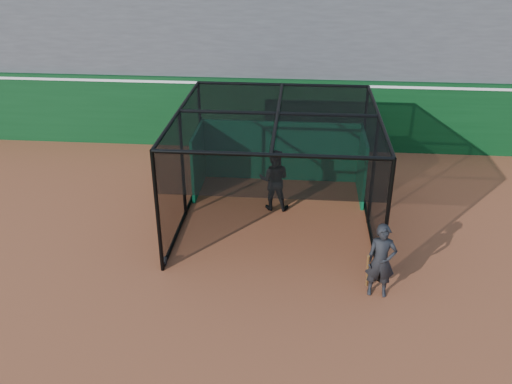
{
  "coord_description": "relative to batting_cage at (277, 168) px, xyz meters",
  "views": [
    {
      "loc": [
        1.63,
        -9.72,
        7.32
      ],
      "look_at": [
        0.62,
        2.0,
        1.4
      ],
      "focal_mm": 38.0,
      "sensor_mm": 36.0,
      "label": 1
    }
  ],
  "objects": [
    {
      "name": "ground",
      "position": [
        -1.05,
        -3.23,
        -1.5
      ],
      "size": [
        120.0,
        120.0,
        0.0
      ],
      "primitive_type": "plane",
      "color": "brown",
      "rests_on": "ground"
    },
    {
      "name": "on_deck_player",
      "position": [
        2.39,
        -3.17,
        -0.65
      ],
      "size": [
        0.65,
        0.46,
        1.71
      ],
      "color": "black",
      "rests_on": "ground"
    },
    {
      "name": "outfield_wall",
      "position": [
        -1.05,
        5.27,
        -0.21
      ],
      "size": [
        50.0,
        0.5,
        2.5
      ],
      "color": "#0A3715",
      "rests_on": "ground"
    },
    {
      "name": "batter",
      "position": [
        -0.09,
        0.6,
        -0.62
      ],
      "size": [
        0.9,
        0.72,
        1.77
      ],
      "primitive_type": "imported",
      "rotation": [
        0.0,
        0.0,
        3.07
      ],
      "color": "black",
      "rests_on": "ground"
    },
    {
      "name": "grandstand",
      "position": [
        -1.05,
        9.04,
        2.98
      ],
      "size": [
        50.0,
        7.85,
        8.95
      ],
      "color": "#4C4C4F",
      "rests_on": "ground"
    },
    {
      "name": "batting_cage",
      "position": [
        0.0,
        0.0,
        0.0
      ],
      "size": [
        5.09,
        5.44,
        3.0
      ],
      "color": "black",
      "rests_on": "ground"
    }
  ]
}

